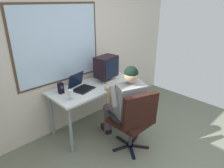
{
  "coord_description": "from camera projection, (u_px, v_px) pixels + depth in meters",
  "views": [
    {
      "loc": [
        -1.76,
        -0.68,
        2.02
      ],
      "look_at": [
        0.11,
        1.26,
        0.89
      ],
      "focal_mm": 32.25,
      "sensor_mm": 36.0,
      "label": 1
    }
  ],
  "objects": [
    {
      "name": "desk",
      "position": [
        95.0,
        90.0,
        3.24
      ],
      "size": [
        1.46,
        0.65,
        0.76
      ],
      "color": "gray",
      "rests_on": "ground"
    },
    {
      "name": "person_seated",
      "position": [
        126.0,
        103.0,
        2.88
      ],
      "size": [
        0.66,
        0.82,
        1.24
      ],
      "color": "#54424F",
      "rests_on": "ground"
    },
    {
      "name": "wall_rear",
      "position": [
        73.0,
        43.0,
        3.15
      ],
      "size": [
        4.59,
        0.08,
        2.78
      ],
      "color": "beige",
      "rests_on": "ground"
    },
    {
      "name": "wine_glass",
      "position": [
        70.0,
        93.0,
        2.72
      ],
      "size": [
        0.08,
        0.08,
        0.14
      ],
      "color": "silver",
      "rests_on": "desk"
    },
    {
      "name": "laptop",
      "position": [
        80.0,
        85.0,
        3.07
      ],
      "size": [
        0.37,
        0.36,
        0.24
      ],
      "color": "#1A1E2F",
      "rests_on": "desk"
    },
    {
      "name": "desk_speaker",
      "position": [
        61.0,
        88.0,
        2.91
      ],
      "size": [
        0.07,
        0.08,
        0.16
      ],
      "color": "black",
      "rests_on": "desk"
    },
    {
      "name": "office_chair",
      "position": [
        135.0,
        118.0,
        2.71
      ],
      "size": [
        0.68,
        0.62,
        0.95
      ],
      "color": "black",
      "rests_on": "ground"
    },
    {
      "name": "crt_monitor",
      "position": [
        106.0,
        67.0,
        3.32
      ],
      "size": [
        0.4,
        0.3,
        0.42
      ],
      "color": "beige",
      "rests_on": "desk"
    }
  ]
}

